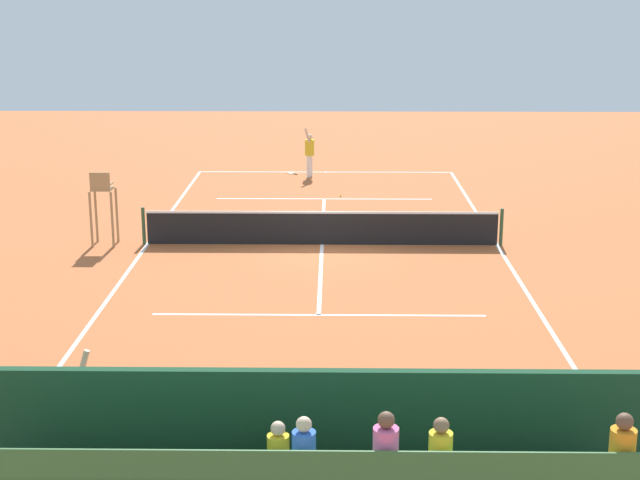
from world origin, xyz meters
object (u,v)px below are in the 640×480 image
(tennis_player, at_px, (310,151))
(equipment_bag, at_px, (365,468))
(umpire_chair, at_px, (103,200))
(tennis_net, at_px, (322,228))
(courtside_bench, at_px, (508,442))
(tennis_racket, at_px, (291,173))
(tennis_ball_near, at_px, (340,196))
(line_judge, at_px, (83,412))

(tennis_player, bearing_deg, equipment_bag, 93.47)
(umpire_chair, bearing_deg, tennis_net, -178.82)
(tennis_net, relative_size, courtside_bench, 5.72)
(umpire_chair, distance_m, tennis_racket, 11.91)
(umpire_chair, xyz_separation_m, tennis_racket, (-4.86, -10.80, -1.30))
(tennis_net, bearing_deg, tennis_ball_near, -95.09)
(umpire_chair, bearing_deg, tennis_ball_near, -136.03)
(tennis_racket, bearing_deg, line_judge, 85.11)
(tennis_ball_near, bearing_deg, courtside_bench, 96.88)
(umpire_chair, height_order, equipment_bag, umpire_chair)
(courtside_bench, xyz_separation_m, tennis_racket, (4.28, -23.94, -0.54))
(tennis_net, xyz_separation_m, umpire_chair, (6.20, 0.13, 0.81))
(tennis_ball_near, height_order, line_judge, line_judge)
(courtside_bench, height_order, tennis_racket, courtside_bench)
(courtside_bench, bearing_deg, tennis_racket, -79.86)
(equipment_bag, bearing_deg, umpire_chair, -62.14)
(tennis_net, bearing_deg, tennis_player, -86.55)
(equipment_bag, distance_m, tennis_racket, 24.17)
(courtside_bench, distance_m, equipment_bag, 2.17)
(equipment_bag, bearing_deg, courtside_bench, -176.55)
(equipment_bag, relative_size, tennis_ball_near, 13.64)
(tennis_net, distance_m, courtside_bench, 13.59)
(tennis_net, relative_size, umpire_chair, 4.81)
(courtside_bench, bearing_deg, umpire_chair, -55.18)
(equipment_bag, height_order, tennis_player, tennis_player)
(tennis_player, relative_size, tennis_racket, 3.56)
(tennis_ball_near, distance_m, line_judge, 20.14)
(umpire_chair, height_order, courtside_bench, umpire_chair)
(tennis_net, bearing_deg, umpire_chair, 1.18)
(umpire_chair, relative_size, tennis_racket, 3.95)
(equipment_bag, distance_m, tennis_ball_near, 19.81)
(umpire_chair, distance_m, tennis_ball_near, 9.50)
(tennis_racket, bearing_deg, tennis_player, 137.59)
(umpire_chair, height_order, tennis_racket, umpire_chair)
(umpire_chair, bearing_deg, tennis_racket, -114.24)
(tennis_racket, distance_m, line_judge, 24.10)
(umpire_chair, relative_size, equipment_bag, 2.38)
(tennis_player, bearing_deg, tennis_racket, -42.41)
(courtside_bench, relative_size, tennis_ball_near, 27.27)
(equipment_bag, bearing_deg, tennis_net, -86.52)
(umpire_chair, bearing_deg, courtside_bench, 124.82)
(tennis_net, distance_m, tennis_racket, 10.77)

